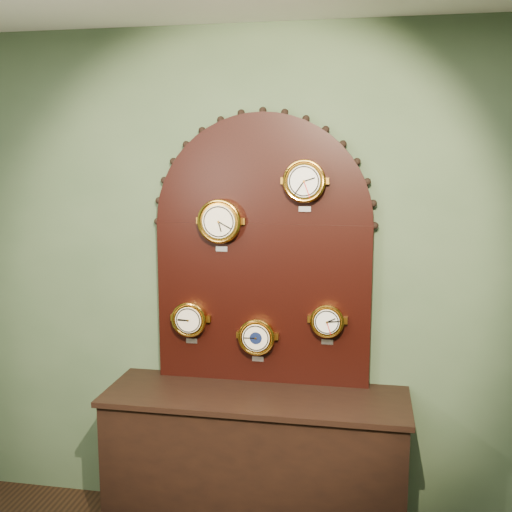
% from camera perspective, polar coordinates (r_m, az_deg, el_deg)
% --- Properties ---
extents(wall_back, '(4.00, 0.00, 4.00)m').
position_cam_1_polar(wall_back, '(3.50, 0.75, -2.27)').
color(wall_back, '#40553A').
rests_on(wall_back, ground).
extents(shop_counter, '(1.60, 0.50, 0.80)m').
position_cam_1_polar(shop_counter, '(3.59, -0.06, -19.02)').
color(shop_counter, black).
rests_on(shop_counter, ground_plane).
extents(display_board, '(1.26, 0.06, 1.53)m').
position_cam_1_polar(display_board, '(3.41, 0.61, 1.29)').
color(display_board, black).
rests_on(display_board, shop_counter).
extents(roman_clock, '(0.24, 0.08, 0.29)m').
position_cam_1_polar(roman_clock, '(3.38, -3.35, 3.22)').
color(roman_clock, gold).
rests_on(roman_clock, display_board).
extents(arabic_clock, '(0.23, 0.08, 0.28)m').
position_cam_1_polar(arabic_clock, '(3.28, 4.50, 6.91)').
color(arabic_clock, gold).
rests_on(arabic_clock, display_board).
extents(hygrometer, '(0.20, 0.08, 0.25)m').
position_cam_1_polar(hygrometer, '(3.53, -6.13, -5.79)').
color(hygrometer, gold).
rests_on(hygrometer, display_board).
extents(barometer, '(0.21, 0.08, 0.26)m').
position_cam_1_polar(barometer, '(3.46, 0.08, -7.44)').
color(barometer, gold).
rests_on(barometer, display_board).
extents(tide_clock, '(0.18, 0.08, 0.24)m').
position_cam_1_polar(tide_clock, '(3.38, 6.59, -5.94)').
color(tide_clock, gold).
rests_on(tide_clock, display_board).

